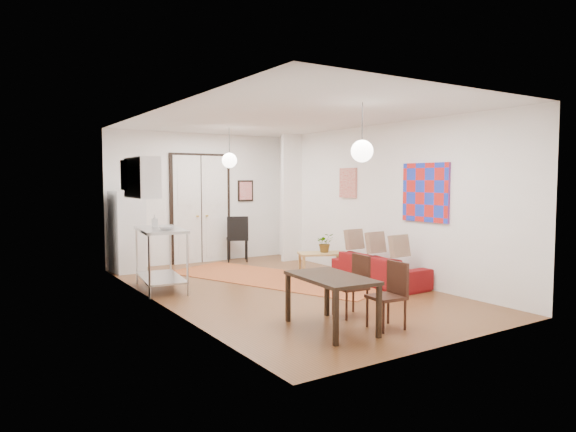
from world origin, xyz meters
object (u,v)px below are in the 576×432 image
black_side_chair (235,234)px  kitchen_counter (161,249)px  dining_chair_near (346,281)px  coffee_table (321,255)px  fridge (127,232)px  dining_table (331,282)px  sofa (379,269)px  dining_chair_far (382,290)px

black_side_chair → kitchen_counter: bearing=64.2°
kitchen_counter → dining_chair_near: (1.60, -2.99, -0.22)m
kitchen_counter → black_side_chair: size_ratio=1.39×
coffee_table → fridge: (-3.27, 2.14, 0.48)m
dining_chair_near → dining_table: bearing=-49.9°
coffee_table → black_side_chair: (-0.77, 2.29, 0.27)m
kitchen_counter → dining_table: (1.00, -3.42, -0.10)m
kitchen_counter → black_side_chair: bearing=48.5°
fridge → dining_table: fridge is taller
sofa → fridge: size_ratio=1.13×
kitchen_counter → dining_chair_far: bearing=-58.5°
coffee_table → dining_table: bearing=-124.8°
kitchen_counter → dining_chair_near: bearing=-53.8°
black_side_chair → dining_chair_near: bearing=103.9°
sofa → dining_table: dining_table is taller
black_side_chair → sofa: bearing=127.4°
sofa → dining_chair_near: (-1.82, -1.29, 0.21)m
kitchen_counter → black_side_chair: kitchen_counter is taller
sofa → black_side_chair: (-0.93, 3.82, 0.34)m
dining_chair_near → black_side_chair: 5.19m
black_side_chair → fridge: bearing=27.2°
fridge → dining_chair_far: (1.61, -5.66, -0.34)m
dining_table → dining_chair_far: bearing=-24.1°
coffee_table → dining_chair_near: dining_chair_near is taller
dining_chair_far → black_side_chair: 5.88m
kitchen_counter → dining_chair_far: 4.02m
dining_table → dining_chair_far: 0.67m
dining_chair_near → black_side_chair: (0.89, 5.11, 0.13)m
dining_chair_near → black_side_chair: bearing=174.6°
sofa → kitchen_counter: bearing=63.4°
kitchen_counter → fridge: size_ratio=0.88×
coffee_table → black_side_chair: size_ratio=0.97×
sofa → coffee_table: 1.54m
coffee_table → kitchen_counter: size_ratio=0.70×
dining_chair_far → coffee_table: bearing=159.3°
dining_table → dining_chair_near: size_ratio=1.51×
fridge → black_side_chair: fridge is taller
coffee_table → fridge: 3.94m
sofa → coffee_table: sofa is taller
coffee_table → dining_table: size_ratio=0.80×
black_side_chair → dining_table: bearing=98.7°
dining_table → black_side_chair: 5.74m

